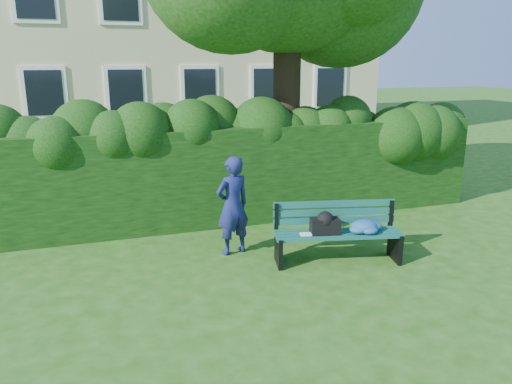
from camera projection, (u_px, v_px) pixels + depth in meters
name	position (u px, v px, depth m)	size (l,w,h in m)	color
ground	(269.00, 262.00, 7.62)	(80.00, 80.00, 0.00)	#1E4E0F
hedge	(229.00, 174.00, 9.40)	(10.00, 1.00, 1.80)	black
park_bench	(342.00, 230.00, 7.53)	(1.97, 0.97, 0.89)	#0D423C
man_reading	(233.00, 206.00, 7.77)	(0.57, 0.38, 1.57)	navy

